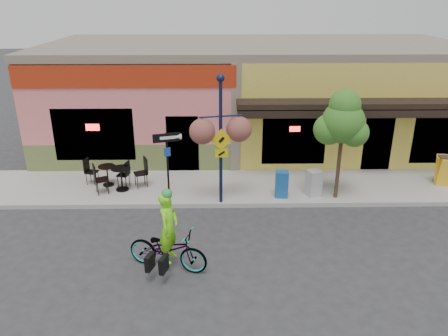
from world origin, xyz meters
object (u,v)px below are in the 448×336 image
Objects in this scene: building at (254,93)px; cyclist_rider at (169,236)px; lamp_post at (221,141)px; one_way_sign at (168,167)px; newspaper_box_blue at (282,184)px; newspaper_box_grey at (314,183)px; street_tree at (341,145)px; bicycle at (168,249)px.

building is 10.79m from cyclist_rider.
lamp_post is 1.83× the size of one_way_sign.
one_way_sign is (-0.40, 3.73, 0.37)m from cyclist_rider.
newspaper_box_blue is 1.09m from newspaper_box_grey.
cyclist_rider is 0.50× the size of street_tree.
newspaper_box_grey is at bearing -31.08° from cyclist_rider.
cyclist_rider is 3.77m from one_way_sign.
building is 20.02× the size of newspaper_box_blue.
cyclist_rider is 0.44× the size of lamp_post.
cyclist_rider is at bearing -159.77° from newspaper_box_grey.
newspaper_box_blue is (3.74, 0.09, -0.69)m from one_way_sign.
building is 9.91× the size of cyclist_rider.
newspaper_box_grey is (1.52, -6.43, -1.64)m from building.
cyclist_rider is 2.00× the size of newspaper_box_grey.
building reaches higher than cyclist_rider.
cyclist_rider is 5.09m from newspaper_box_blue.
lamp_post is 1.13× the size of street_tree.
building is at bearing 47.12° from one_way_sign.
newspaper_box_blue is at bearing -0.83° from lamp_post.
building is 10.85m from bicycle.
cyclist_rider reaches higher than newspaper_box_blue.
building is 4.37× the size of lamp_post.
lamp_post reaches higher than street_tree.
bicycle reaches higher than newspaper_box_blue.
building is at bearing 108.99° from street_tree.
cyclist_rider reaches higher than newspaper_box_grey.
building is 4.94× the size of street_tree.
lamp_post reaches higher than newspaper_box_blue.
bicycle is at bearing -129.10° from newspaper_box_blue.
building is at bearing 1.97° from cyclist_rider.
newspaper_box_grey reaches higher than newspaper_box_blue.
building is 7.97× the size of one_way_sign.
bicycle is 5.11m from newspaper_box_blue.
cyclist_rider is 0.80× the size of one_way_sign.
street_tree reaches higher than newspaper_box_blue.
one_way_sign is (-0.35, 3.73, 0.74)m from bicycle.
lamp_post is at bearing -25.21° from one_way_sign.
street_tree reaches higher than one_way_sign.
street_tree is (1.82, -0.07, 1.39)m from newspaper_box_blue.
newspaper_box_blue is at bearing 162.02° from newspaper_box_grey.
street_tree is at bearing -6.65° from lamp_post.
newspaper_box_blue is at bearing 177.79° from street_tree.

